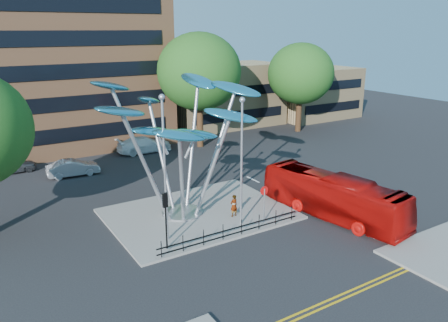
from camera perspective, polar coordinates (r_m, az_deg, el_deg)
ground at (r=26.46m, az=4.99°, el=-11.02°), size 120.00×120.00×0.00m
traffic_island at (r=30.49m, az=-3.34°, el=-6.89°), size 12.00×9.00×0.15m
double_yellow_near at (r=22.65m, az=14.50°, el=-16.77°), size 40.00×0.12×0.01m
double_yellow_far at (r=22.49m, az=15.08°, el=-17.10°), size 40.00×0.12×0.01m
brick_tower at (r=51.29m, az=-23.98°, el=18.51°), size 25.00×15.00×30.00m
low_building_near at (r=57.81m, az=-0.04°, el=8.61°), size 15.00×8.00×8.00m
low_building_far at (r=64.83m, az=11.62°, el=8.73°), size 12.00×8.00×7.00m
tree_right at (r=46.45m, az=-3.27°, el=11.55°), size 8.80×8.80×12.11m
tree_far at (r=54.64m, az=9.98°, el=11.16°), size 8.00×8.00×10.81m
leaf_sculpture at (r=28.55m, az=-6.13°, el=5.73°), size 12.72×9.54×9.51m
street_lamp_left at (r=25.11m, az=-7.81°, el=0.54°), size 0.36×0.36×8.80m
street_lamp_right at (r=27.10m, az=2.32°, el=1.34°), size 0.36×0.36×8.30m
traffic_light_island at (r=24.98m, az=-7.66°, el=-6.23°), size 0.28×0.18×3.42m
no_entry_sign_island at (r=28.62m, az=5.28°, el=-4.79°), size 0.60×0.10×2.45m
pedestrian_railing_front at (r=26.93m, az=1.10°, el=-9.11°), size 10.00×0.06×1.00m
red_bus at (r=30.51m, az=14.04°, el=-4.49°), size 4.04×10.96×2.98m
pedestrian at (r=29.59m, az=1.29°, el=-5.84°), size 0.59×0.41×1.54m
parked_car_left at (r=43.16m, az=-26.06°, el=-0.54°), size 4.12×1.77×1.39m
parked_car_mid at (r=40.25m, az=-19.12°, el=-0.85°), size 4.49×1.85×1.45m
parked_car_right at (r=46.06m, az=-10.35°, el=2.13°), size 5.71×2.47×1.64m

